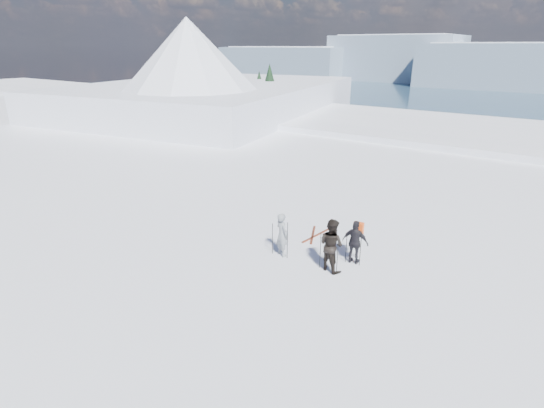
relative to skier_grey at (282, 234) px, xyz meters
The scene contains 8 objects.
lake_basin 28.20m from the skier_grey, 86.49° to the left, with size 820.00×820.00×71.62m.
near_ridge 36.63m from the skier_grey, 133.18° to the left, with size 31.37×35.68×25.62m.
skier_grey is the anchor object (origin of this frame).
skier_dark 1.91m from the skier_grey, ahead, with size 0.88×0.69×1.82m, color black.
skier_pack 2.54m from the skier_grey, 21.36° to the left, with size 0.91×0.38×1.55m, color black.
backpack 2.80m from the skier_grey, 26.63° to the left, with size 0.33×0.19×0.43m, color #F45217.
ski_poles 1.43m from the skier_grey, ahead, with size 2.96×0.98×1.36m.
skis_loose 2.24m from the skier_grey, 85.65° to the left, with size 0.79×1.70×0.03m.
Camera 1 is at (5.76, -8.55, 7.06)m, focal length 28.00 mm.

